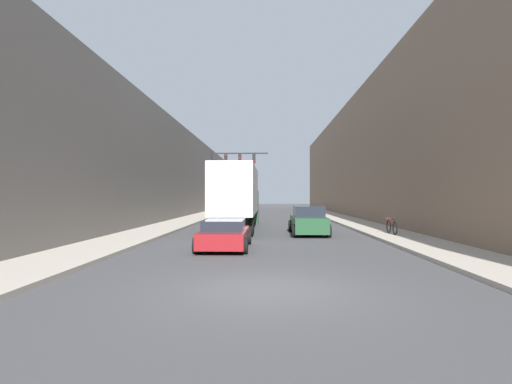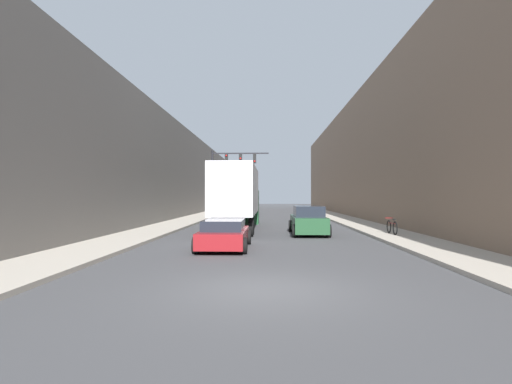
# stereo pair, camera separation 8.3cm
# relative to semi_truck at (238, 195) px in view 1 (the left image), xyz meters

# --- Properties ---
(ground_plane) EXTENTS (200.00, 200.00, 0.00)m
(ground_plane) POSITION_rel_semi_truck_xyz_m (1.95, -17.13, -2.29)
(ground_plane) COLOR #424244
(sidewalk_right) EXTENTS (2.86, 80.00, 0.15)m
(sidewalk_right) POSITION_rel_semi_truck_xyz_m (8.92, 12.87, -2.21)
(sidewalk_right) COLOR #B2A899
(sidewalk_right) RESTS_ON ground
(sidewalk_left) EXTENTS (2.86, 80.00, 0.15)m
(sidewalk_left) POSITION_rel_semi_truck_xyz_m (-5.02, 12.87, -2.21)
(sidewalk_left) COLOR #B2A899
(sidewalk_left) RESTS_ON ground
(building_right) EXTENTS (6.00, 80.00, 12.05)m
(building_right) POSITION_rel_semi_truck_xyz_m (13.35, 12.87, 3.74)
(building_right) COLOR #846B56
(building_right) RESTS_ON ground
(building_left) EXTENTS (6.00, 80.00, 9.22)m
(building_left) POSITION_rel_semi_truck_xyz_m (-9.45, 12.87, 2.32)
(building_left) COLOR #66605B
(building_left) RESTS_ON ground
(semi_truck) EXTENTS (2.46, 12.61, 4.05)m
(semi_truck) POSITION_rel_semi_truck_xyz_m (0.00, 0.00, 0.00)
(semi_truck) COLOR silver
(semi_truck) RESTS_ON ground
(sedan_car) EXTENTS (2.09, 4.35, 1.22)m
(sedan_car) POSITION_rel_semi_truck_xyz_m (0.19, -9.89, -1.69)
(sedan_car) COLOR maroon
(sedan_car) RESTS_ON ground
(suv_car) EXTENTS (2.05, 4.81, 1.65)m
(suv_car) POSITION_rel_semi_truck_xyz_m (4.32, -3.54, -1.50)
(suv_car) COLOR #234C2D
(suv_car) RESTS_ON ground
(traffic_signal_gantry) EXTENTS (5.57, 0.35, 6.63)m
(traffic_signal_gantry) POSITION_rel_semi_truck_xyz_m (-2.01, 11.85, 2.41)
(traffic_signal_gantry) COLOR black
(traffic_signal_gantry) RESTS_ON ground
(parked_bicycle) EXTENTS (0.44, 1.82, 0.86)m
(parked_bicycle) POSITION_rel_semi_truck_xyz_m (8.74, -4.71, -1.75)
(parked_bicycle) COLOR black
(parked_bicycle) RESTS_ON sidewalk_right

